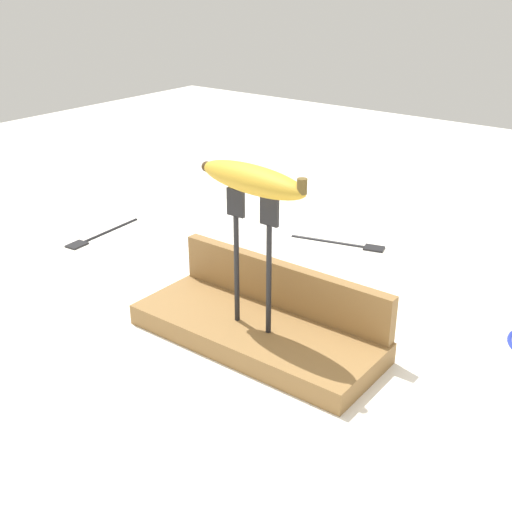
% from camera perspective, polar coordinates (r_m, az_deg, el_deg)
% --- Properties ---
extents(ground_plane, '(3.00, 3.00, 0.00)m').
position_cam_1_polar(ground_plane, '(0.89, 0.00, -7.64)').
color(ground_plane, white).
extents(wooden_board, '(0.35, 0.14, 0.03)m').
position_cam_1_polar(wooden_board, '(0.88, 0.00, -6.82)').
color(wooden_board, olive).
rests_on(wooden_board, ground).
extents(board_backstop, '(0.34, 0.02, 0.07)m').
position_cam_1_polar(board_backstop, '(0.90, 2.36, -2.60)').
color(board_backstop, olive).
rests_on(board_backstop, wooden_board).
extents(fork_stand_center, '(0.08, 0.01, 0.19)m').
position_cam_1_polar(fork_stand_center, '(0.82, -0.32, 0.59)').
color(fork_stand_center, black).
rests_on(fork_stand_center, wooden_board).
extents(banana_raised_center, '(0.17, 0.06, 0.04)m').
position_cam_1_polar(banana_raised_center, '(0.79, -0.34, 6.82)').
color(banana_raised_center, gold).
rests_on(banana_raised_center, fork_stand_center).
extents(fork_fallen_near, '(0.03, 0.18, 0.01)m').
position_cam_1_polar(fork_fallen_near, '(1.26, -14.09, 1.73)').
color(fork_fallen_near, black).
rests_on(fork_fallen_near, ground).
extents(fork_fallen_far, '(0.18, 0.06, 0.01)m').
position_cam_1_polar(fork_fallen_far, '(1.20, 8.32, 1.09)').
color(fork_fallen_far, black).
rests_on(fork_fallen_far, ground).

